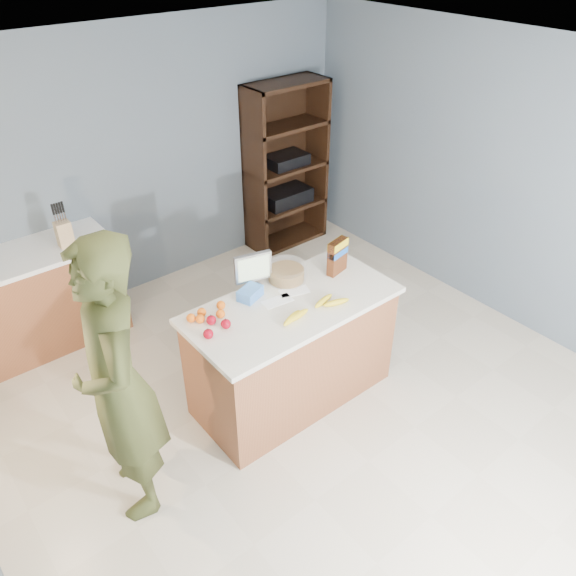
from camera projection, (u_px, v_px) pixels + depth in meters
floor at (317, 415)px, 4.31m from camera, size 4.50×5.00×0.02m
walls at (324, 224)px, 3.38m from camera, size 4.52×5.02×2.51m
counter_peninsula at (292, 354)px, 4.27m from camera, size 1.56×0.76×0.90m
back_cabinet at (46, 296)px, 4.85m from camera, size 1.24×0.62×0.90m
shelving_unit at (283, 169)px, 6.14m from camera, size 0.90×0.40×1.80m
person at (118, 386)px, 3.22m from camera, size 0.62×0.79×1.92m
knife_block at (64, 233)px, 4.60m from camera, size 0.12×0.10×0.31m
envelopes at (286, 296)px, 4.06m from camera, size 0.41×0.18×0.00m
bananas at (313, 309)px, 3.90m from camera, size 0.57×0.17×0.04m
apples at (215, 326)px, 3.72m from camera, size 0.22×0.18×0.07m
oranges at (207, 314)px, 3.84m from camera, size 0.30×0.16×0.06m
blue_carton at (250, 293)px, 4.02m from camera, size 0.21×0.17×0.08m
salad_bowl at (286, 273)px, 4.22m from camera, size 0.30×0.30×0.13m
tv at (253, 269)px, 4.07m from camera, size 0.28×0.12×0.28m
cereal_box at (337, 254)px, 4.25m from camera, size 0.19×0.11×0.28m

